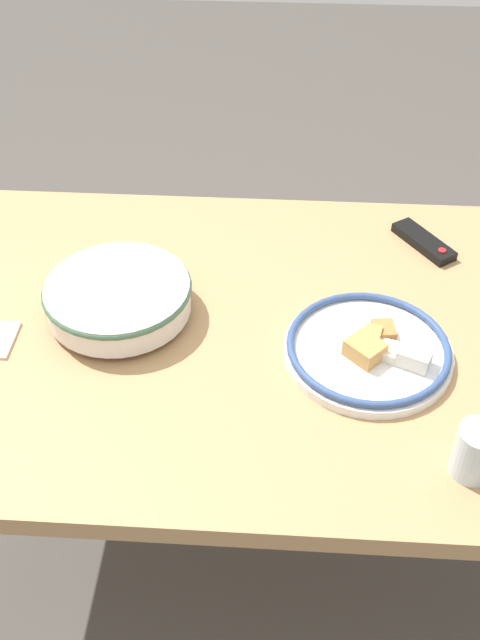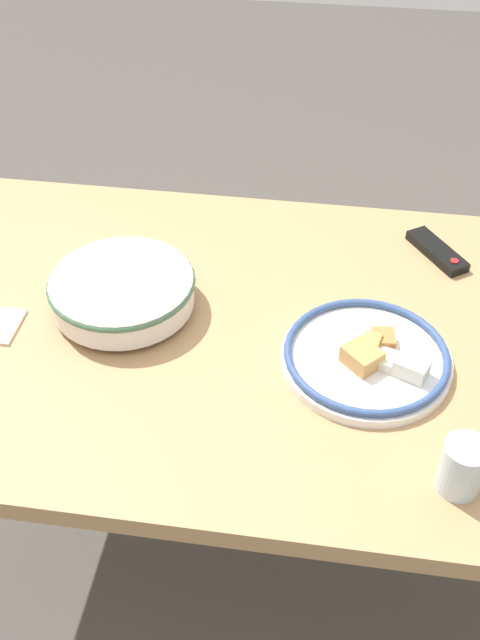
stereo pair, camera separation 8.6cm
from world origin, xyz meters
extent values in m
plane|color=#4C4742|center=(0.00, 0.00, 0.00)|extent=(8.00, 8.00, 0.00)
cube|color=tan|center=(0.00, 0.00, 0.74)|extent=(1.52, 0.89, 0.04)
cylinder|color=tan|center=(-0.69, 0.38, 0.36)|extent=(0.06, 0.06, 0.72)
cylinder|color=silver|center=(-0.28, 0.02, 0.76)|extent=(0.12, 0.12, 0.01)
cylinder|color=silver|center=(-0.28, 0.02, 0.80)|extent=(0.27, 0.27, 0.06)
cylinder|color=#C67A33|center=(-0.28, 0.02, 0.80)|extent=(0.25, 0.25, 0.05)
torus|color=#42664C|center=(-0.28, 0.02, 0.82)|extent=(0.28, 0.28, 0.01)
cylinder|color=white|center=(0.19, -0.07, 0.77)|extent=(0.31, 0.31, 0.02)
torus|color=#334C7F|center=(0.19, -0.07, 0.78)|extent=(0.30, 0.30, 0.01)
cube|color=tan|center=(0.20, -0.06, 0.79)|extent=(0.04, 0.06, 0.03)
cube|color=silver|center=(0.22, -0.08, 0.79)|extent=(0.07, 0.06, 0.02)
cube|color=#B2753D|center=(0.22, -0.03, 0.79)|extent=(0.04, 0.05, 0.03)
cube|color=tan|center=(0.18, -0.09, 0.79)|extent=(0.08, 0.08, 0.03)
cube|color=silver|center=(0.27, -0.10, 0.79)|extent=(0.07, 0.06, 0.03)
cube|color=black|center=(0.33, 0.28, 0.77)|extent=(0.13, 0.16, 0.02)
cylinder|color=red|center=(0.37, 0.24, 0.78)|extent=(0.02, 0.02, 0.00)
cylinder|color=silver|center=(0.34, -0.31, 0.80)|extent=(0.07, 0.07, 0.09)
camera|label=1|loc=(0.02, -1.05, 1.71)|focal=42.00mm
camera|label=2|loc=(0.11, -1.04, 1.71)|focal=42.00mm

